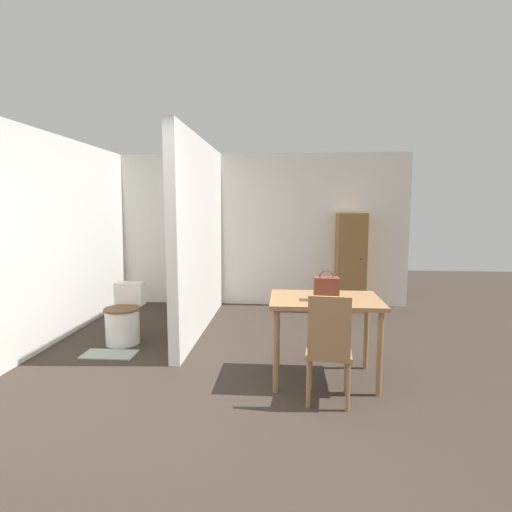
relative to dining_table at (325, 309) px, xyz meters
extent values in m
plane|color=#382D26|center=(-1.01, -1.16, -0.69)|extent=(16.00, 16.00, 0.00)
cube|color=white|center=(-1.01, 2.98, 0.56)|extent=(5.24, 0.12, 2.50)
cube|color=white|center=(-3.19, 0.88, 0.56)|extent=(0.12, 5.08, 2.50)
cube|color=white|center=(-1.50, 1.56, 0.56)|extent=(0.12, 2.73, 2.50)
cube|color=#997047|center=(0.00, 0.00, 0.08)|extent=(1.01, 0.71, 0.04)
cylinder|color=#997047|center=(-0.45, -0.30, -0.31)|extent=(0.05, 0.05, 0.75)
cylinder|color=#997047|center=(0.45, -0.30, -0.31)|extent=(0.05, 0.05, 0.75)
cylinder|color=#997047|center=(-0.45, 0.30, -0.31)|extent=(0.05, 0.05, 0.75)
cylinder|color=#997047|center=(0.45, 0.30, -0.31)|extent=(0.05, 0.05, 0.75)
cube|color=#997047|center=(0.00, -0.41, -0.27)|extent=(0.41, 0.41, 0.04)
cube|color=#997047|center=(-0.02, -0.58, 0.00)|extent=(0.34, 0.07, 0.50)
cylinder|color=#997047|center=(-0.14, -0.24, -0.49)|extent=(0.04, 0.04, 0.40)
cylinder|color=#997047|center=(0.17, -0.27, -0.49)|extent=(0.04, 0.04, 0.40)
cylinder|color=#997047|center=(-0.17, -0.55, -0.49)|extent=(0.04, 0.04, 0.40)
cylinder|color=#997047|center=(0.14, -0.58, -0.49)|extent=(0.04, 0.04, 0.40)
cylinder|color=white|center=(-2.32, 0.84, -0.48)|extent=(0.40, 0.40, 0.41)
cylinder|color=brown|center=(-2.32, 0.84, -0.27)|extent=(0.42, 0.42, 0.02)
cube|color=white|center=(-2.32, 1.11, -0.14)|extent=(0.35, 0.18, 0.28)
cube|color=brown|center=(0.00, -0.09, 0.21)|extent=(0.22, 0.12, 0.21)
torus|color=brown|center=(0.00, -0.09, 0.31)|extent=(0.13, 0.01, 0.13)
cube|color=brown|center=(0.65, 2.69, 0.08)|extent=(0.44, 0.44, 1.54)
sphere|color=black|center=(0.77, 2.45, 0.16)|extent=(0.02, 0.02, 0.02)
cube|color=#99A899|center=(-2.32, 0.46, -0.68)|extent=(0.58, 0.30, 0.01)
camera|label=1|loc=(-0.36, -3.67, 0.94)|focal=28.00mm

